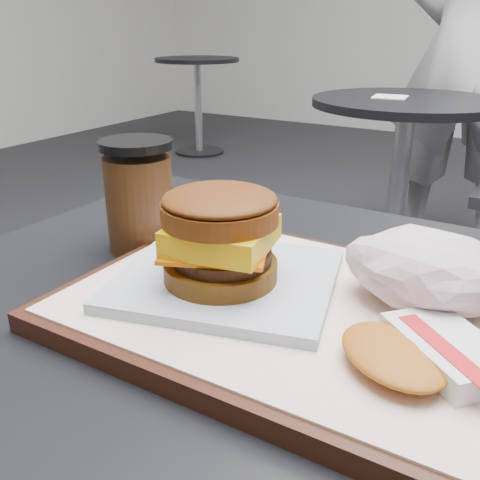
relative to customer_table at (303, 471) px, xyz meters
name	(u,v)px	position (x,y,z in m)	size (l,w,h in m)	color
customer_table	(303,471)	(0.00, 0.00, 0.00)	(0.80, 0.60, 0.77)	#A5A5AA
serving_tray	(289,309)	(-0.01, -0.02, 0.20)	(0.38, 0.28, 0.02)	black
breakfast_sandwich	(222,247)	(-0.07, -0.03, 0.24)	(0.23, 0.21, 0.09)	silver
hash_brown	(423,352)	(0.11, -0.06, 0.22)	(0.13, 0.13, 0.02)	silver
crumpled_wrapper	(428,269)	(0.09, 0.03, 0.24)	(0.14, 0.11, 0.06)	silver
coffee_cup	(139,198)	(-0.23, 0.04, 0.24)	(0.08, 0.08, 0.12)	#3A1F0E
neighbor_table	(402,152)	(-0.35, 1.65, -0.03)	(0.70, 0.70, 0.75)	black
napkin	(390,97)	(-0.41, 1.64, 0.17)	(0.12, 0.12, 0.00)	white
patron	(470,49)	(-0.25, 2.22, 0.32)	(0.66, 0.43, 1.80)	#BCBBC0
bg_table_mid	(198,83)	(-2.40, 3.20, -0.02)	(0.66, 0.66, 0.75)	black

